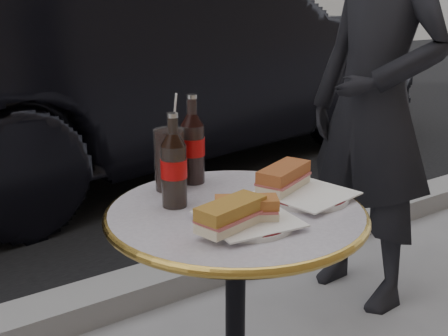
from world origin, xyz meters
TOP-DOWN VIEW (x-y plane):
  - curb at (0.00, 0.90)m, footprint 40.00×0.20m
  - plate_left at (-0.03, -0.09)m, footprint 0.25×0.25m
  - plate_right at (0.18, -0.04)m, footprint 0.21×0.21m
  - sandwich_left_a at (-0.09, -0.11)m, footprint 0.17×0.11m
  - sandwich_left_b at (-0.04, -0.09)m, footprint 0.15×0.12m
  - sandwich_right at (0.16, 0.01)m, footprint 0.18×0.14m
  - cola_bottle_left at (-0.11, 0.10)m, footprint 0.07×0.07m
  - cola_bottle_right at (0.02, 0.23)m, footprint 0.07×0.07m
  - cola_glass at (-0.06, 0.21)m, footprint 0.10×0.10m
  - parked_car at (1.23, 2.67)m, footprint 2.25×4.76m
  - pedestrian at (0.97, 0.43)m, footprint 0.41×0.60m

SIDE VIEW (x-z plane):
  - curb at x=0.00m, z-range -0.01..0.11m
  - plate_left at x=-0.03m, z-range 0.73..0.74m
  - plate_right at x=0.18m, z-range 0.73..0.74m
  - parked_car at x=1.23m, z-range 0.00..1.50m
  - sandwich_left_b at x=-0.04m, z-range 0.74..0.79m
  - sandwich_left_a at x=-0.09m, z-range 0.74..0.80m
  - sandwich_right at x=0.16m, z-range 0.74..0.80m
  - pedestrian at x=0.97m, z-range 0.00..1.60m
  - cola_glass at x=-0.06m, z-range 0.73..0.89m
  - cola_bottle_left at x=-0.11m, z-range 0.73..0.96m
  - cola_bottle_right at x=0.02m, z-range 0.73..0.97m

